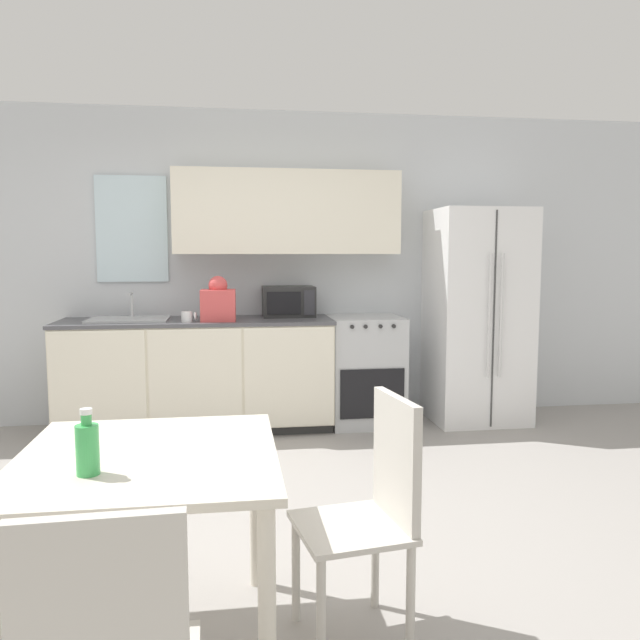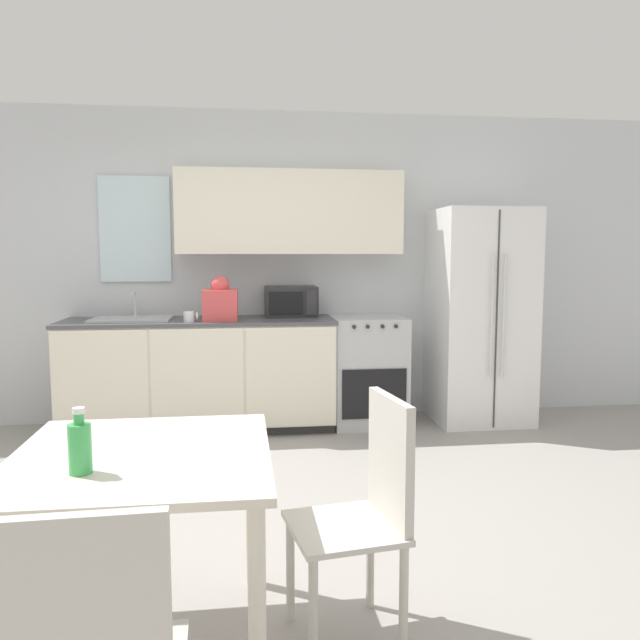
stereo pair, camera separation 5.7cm
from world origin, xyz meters
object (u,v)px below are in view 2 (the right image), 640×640
object	(u,v)px
oven_range	(367,370)
microwave	(291,301)
dining_table	(143,482)
drink_bottle	(80,446)
refrigerator	(480,316)
coffee_mug	(190,317)
dining_chair_side	(369,500)

from	to	relation	value
oven_range	microwave	size ratio (longest dim) A/B	2.11
dining_table	drink_bottle	distance (m)	0.32
refrigerator	coffee_mug	bearing A→B (deg)	-175.75
oven_range	microwave	xyz separation A→B (m)	(-0.65, 0.11, 0.59)
microwave	dining_table	size ratio (longest dim) A/B	0.45
refrigerator	dining_chair_side	size ratio (longest dim) A/B	1.99
dining_chair_side	drink_bottle	xyz separation A→B (m)	(-1.00, -0.19, 0.31)
refrigerator	drink_bottle	size ratio (longest dim) A/B	8.53
refrigerator	microwave	distance (m)	1.66
dining_table	drink_bottle	xyz separation A→B (m)	(-0.16, -0.19, 0.20)
dining_chair_side	microwave	bearing A→B (deg)	-8.13
refrigerator	dining_chair_side	world-z (taller)	refrigerator
oven_range	coffee_mug	xyz separation A→B (m)	(-1.48, -0.22, 0.51)
refrigerator	drink_bottle	xyz separation A→B (m)	(-2.60, -3.14, -0.08)
oven_range	dining_chair_side	xyz separation A→B (m)	(-0.61, -2.98, 0.07)
microwave	coffee_mug	size ratio (longest dim) A/B	3.76
coffee_mug	dining_chair_side	world-z (taller)	coffee_mug
oven_range	dining_chair_side	size ratio (longest dim) A/B	1.00
microwave	dining_table	bearing A→B (deg)	-104.37
dining_table	drink_bottle	world-z (taller)	drink_bottle
dining_table	drink_bottle	size ratio (longest dim) A/B	4.48
refrigerator	dining_table	world-z (taller)	refrigerator
coffee_mug	microwave	bearing A→B (deg)	21.82
refrigerator	drink_bottle	world-z (taller)	refrigerator
microwave	refrigerator	bearing A→B (deg)	-5.16
microwave	oven_range	bearing A→B (deg)	-9.91
dining_chair_side	drink_bottle	world-z (taller)	drink_bottle
microwave	dining_chair_side	world-z (taller)	microwave
microwave	coffee_mug	xyz separation A→B (m)	(-0.83, -0.33, -0.09)
microwave	drink_bottle	xyz separation A→B (m)	(-0.96, -3.29, -0.21)
refrigerator	coffee_mug	size ratio (longest dim) A/B	15.77
oven_range	dining_chair_side	world-z (taller)	oven_range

